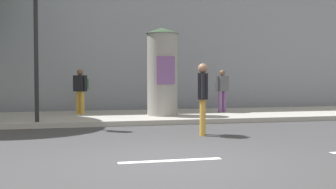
# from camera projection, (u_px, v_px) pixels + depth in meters

# --- Properties ---
(ground_plane) EXTENTS (80.00, 80.00, 0.00)m
(ground_plane) POSITION_uv_depth(u_px,v_px,m) (171.00, 161.00, 6.91)
(ground_plane) COLOR #38383A
(sidewalk_curb) EXTENTS (36.00, 4.00, 0.15)m
(sidewalk_curb) POSITION_uv_depth(u_px,v_px,m) (123.00, 117.00, 13.72)
(sidewalk_curb) COLOR #9E9B93
(sidewalk_curb) RESTS_ON ground_plane
(lane_markings) EXTENTS (25.80, 0.16, 0.01)m
(lane_markings) POSITION_uv_depth(u_px,v_px,m) (171.00, 161.00, 6.91)
(lane_markings) COLOR silver
(lane_markings) RESTS_ON ground_plane
(building_backdrop) EXTENTS (36.00, 5.00, 8.54)m
(building_backdrop) POSITION_uv_depth(u_px,v_px,m) (109.00, 14.00, 18.41)
(building_backdrop) COLOR gray
(building_backdrop) RESTS_ON ground_plane
(traffic_light) EXTENTS (0.24, 0.45, 4.30)m
(traffic_light) POSITION_uv_depth(u_px,v_px,m) (35.00, 19.00, 11.29)
(traffic_light) COLOR black
(traffic_light) RESTS_ON sidewalk_curb
(poster_column) EXTENTS (1.10, 1.10, 2.91)m
(poster_column) POSITION_uv_depth(u_px,v_px,m) (162.00, 71.00, 13.48)
(poster_column) COLOR gray
(poster_column) RESTS_ON sidewalk_curb
(pedestrian_in_light_jacket) EXTENTS (0.37, 0.64, 1.76)m
(pedestrian_in_light_jacket) POSITION_uv_depth(u_px,v_px,m) (203.00, 93.00, 9.90)
(pedestrian_in_light_jacket) COLOR #B78C33
(pedestrian_in_light_jacket) RESTS_ON ground_plane
(pedestrian_near_pole) EXTENTS (0.58, 0.44, 1.53)m
(pedestrian_near_pole) POSITION_uv_depth(u_px,v_px,m) (222.00, 88.00, 14.70)
(pedestrian_near_pole) COLOR #724C84
(pedestrian_near_pole) RESTS_ON sidewalk_curb
(pedestrian_tallest) EXTENTS (0.53, 0.54, 1.55)m
(pedestrian_tallest) POSITION_uv_depth(u_px,v_px,m) (81.00, 87.00, 13.99)
(pedestrian_tallest) COLOR #B78C33
(pedestrian_tallest) RESTS_ON sidewalk_curb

